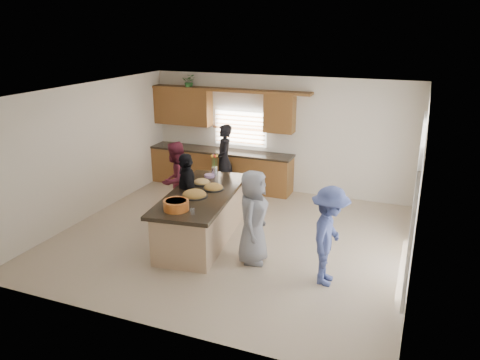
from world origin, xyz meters
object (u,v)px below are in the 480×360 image
at_px(woman_right_back, 329,236).
at_px(salad_bowl, 176,205).
at_px(island, 202,217).
at_px(woman_left_mid, 175,180).
at_px(woman_left_back, 224,160).
at_px(woman_right_front, 253,217).
at_px(woman_left_front, 187,194).

bearing_deg(woman_right_back, salad_bowl, 95.72).
relative_size(island, salad_bowl, 6.58).
bearing_deg(woman_left_mid, woman_right_back, 72.77).
distance_m(woman_left_back, woman_left_mid, 1.69).
xyz_separation_m(woman_right_back, woman_right_front, (-1.34, 0.24, 0.02)).
xyz_separation_m(salad_bowl, woman_left_mid, (-0.99, 1.72, -0.22)).
height_order(salad_bowl, woman_left_mid, woman_left_mid).
relative_size(salad_bowl, woman_left_back, 0.25).
bearing_deg(woman_left_front, woman_right_front, 30.92).
height_order(island, woman_right_front, woman_right_front).
xyz_separation_m(island, woman_right_front, (1.20, -0.44, 0.37)).
bearing_deg(woman_left_front, woman_right_back, 35.74).
xyz_separation_m(woman_left_mid, woman_right_front, (2.19, -1.25, 0.00)).
height_order(woman_left_back, woman_right_back, woman_left_back).
height_order(woman_left_mid, woman_right_back, woman_left_mid).
distance_m(island, woman_left_back, 2.55).
bearing_deg(salad_bowl, woman_right_front, 21.66).
bearing_deg(woman_left_front, woman_left_mid, -174.48).
bearing_deg(woman_right_back, woman_left_back, 45.46).
bearing_deg(woman_left_back, woman_left_front, -22.94).
distance_m(salad_bowl, woman_right_back, 2.57).
relative_size(island, woman_left_mid, 1.72).
distance_m(woman_left_front, woman_right_back, 3.05).
distance_m(salad_bowl, woman_right_front, 1.32).
relative_size(woman_left_front, woman_right_front, 0.99).
bearing_deg(woman_left_mid, woman_left_back, 172.04).
bearing_deg(island, woman_left_front, 149.87).
bearing_deg(woman_right_front, island, 62.62).
bearing_deg(woman_right_back, woman_left_front, 74.18).
height_order(woman_left_back, woman_right_front, woman_left_back).
height_order(island, woman_left_back, woman_left_back).
distance_m(salad_bowl, woman_left_back, 3.42).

